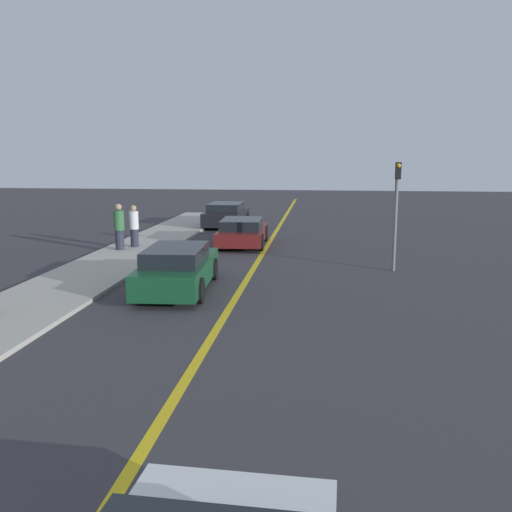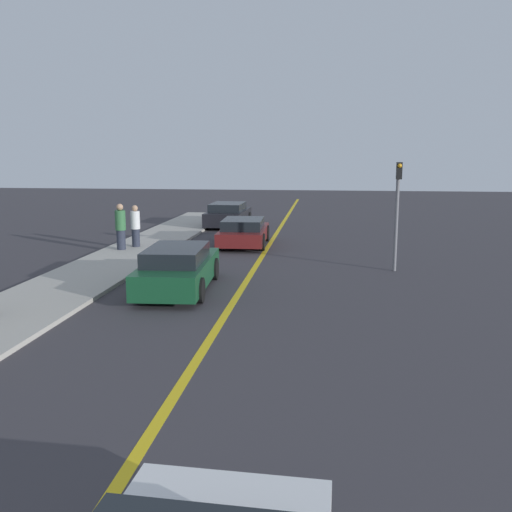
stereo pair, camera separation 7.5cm
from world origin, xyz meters
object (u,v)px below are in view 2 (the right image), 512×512
at_px(car_ahead_center, 178,269).
at_px(car_parked_left_lot, 228,215).
at_px(pedestrian_far_standing, 121,227).
at_px(pedestrian_by_sign, 135,226).
at_px(car_far_distant, 244,232).
at_px(traffic_light, 397,204).

height_order(car_ahead_center, car_parked_left_lot, car_ahead_center).
relative_size(car_ahead_center, pedestrian_far_standing, 2.55).
xyz_separation_m(car_ahead_center, pedestrian_by_sign, (-3.55, 6.72, 0.33)).
relative_size(car_ahead_center, car_far_distant, 1.09).
distance_m(car_parked_left_lot, traffic_light, 13.41).
bearing_deg(traffic_light, car_parked_left_lot, 124.60).
bearing_deg(car_ahead_center, car_parked_left_lot, 90.80).
height_order(car_ahead_center, pedestrian_by_sign, pedestrian_by_sign).
height_order(car_far_distant, pedestrian_far_standing, pedestrian_far_standing).
relative_size(pedestrian_by_sign, traffic_light, 0.47).
distance_m(car_parked_left_lot, pedestrian_by_sign, 8.17).
bearing_deg(car_parked_left_lot, pedestrian_by_sign, -107.05).
relative_size(car_ahead_center, traffic_light, 1.29).
distance_m(car_far_distant, pedestrian_far_standing, 5.17).
bearing_deg(car_parked_left_lot, pedestrian_far_standing, -107.65).
xyz_separation_m(car_ahead_center, car_parked_left_lot, (-1.04, 14.49, -0.01)).
bearing_deg(pedestrian_far_standing, traffic_light, -13.09).
bearing_deg(pedestrian_by_sign, pedestrian_far_standing, -114.37).
bearing_deg(pedestrian_far_standing, car_far_distant, 26.56).
height_order(car_ahead_center, pedestrian_far_standing, pedestrian_far_standing).
height_order(car_parked_left_lot, pedestrian_far_standing, pedestrian_far_standing).
relative_size(car_far_distant, traffic_light, 1.18).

